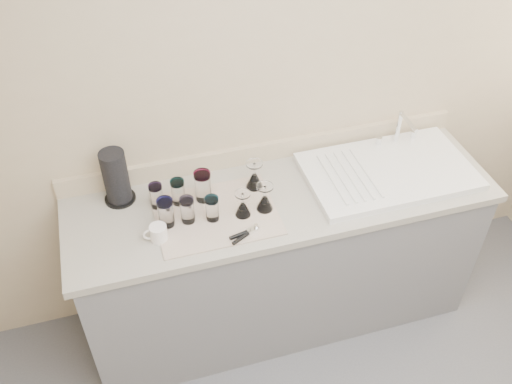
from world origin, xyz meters
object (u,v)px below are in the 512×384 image
object	(u,v)px
goblet_back_right	(254,179)
goblet_front_left	(243,207)
tumbler_cyan	(178,192)
tumbler_lavender	(212,208)
tumbler_purple	(203,186)
can_opener	(245,234)
tumbler_blue	(187,210)
tumbler_teal	(156,196)
sink_unit	(388,171)
paper_towel_roll	(116,178)
goblet_front_right	(265,201)
white_mug	(158,233)
tumbler_magenta	(166,212)

from	to	relation	value
goblet_back_right	goblet_front_left	xyz separation A→B (m)	(-0.10, -0.17, -0.01)
tumbler_cyan	tumbler_lavender	world-z (taller)	tumbler_cyan
tumbler_purple	can_opener	distance (m)	0.32
tumbler_blue	can_opener	world-z (taller)	tumbler_blue
tumbler_teal	sink_unit	bearing A→B (deg)	-4.23
tumbler_purple	paper_towel_roll	size ratio (longest dim) A/B	0.57
tumbler_purple	tumbler_blue	size ratio (longest dim) A/B	1.21
tumbler_blue	tumbler_lavender	bearing A→B (deg)	-10.24
tumbler_blue	goblet_front_right	bearing A→B (deg)	-3.68
sink_unit	white_mug	distance (m)	1.17
tumbler_blue	sink_unit	bearing A→B (deg)	2.91
tumbler_magenta	paper_towel_roll	xyz separation A→B (m)	(-0.18, 0.24, 0.05)
goblet_back_right	goblet_front_right	world-z (taller)	goblet_back_right
sink_unit	goblet_front_left	bearing A→B (deg)	-173.79
tumbler_lavender	white_mug	xyz separation A→B (m)	(-0.26, -0.05, -0.03)
sink_unit	goblet_front_right	size ratio (longest dim) A/B	5.94
can_opener	tumbler_purple	bearing A→B (deg)	112.71
tumbler_purple	goblet_front_left	world-z (taller)	tumbler_purple
goblet_front_right	paper_towel_roll	bearing A→B (deg)	157.46
tumbler_blue	paper_towel_roll	bearing A→B (deg)	139.36
tumbler_blue	goblet_back_right	bearing A→B (deg)	21.61
can_opener	white_mug	bearing A→B (deg)	165.98
tumbler_lavender	goblet_front_right	distance (m)	0.25
sink_unit	white_mug	world-z (taller)	sink_unit
goblet_back_right	can_opener	xyz separation A→B (m)	(-0.13, -0.30, -0.04)
tumbler_blue	white_mug	size ratio (longest dim) A/B	1.19
tumbler_blue	can_opener	xyz separation A→B (m)	(0.22, -0.16, -0.06)
goblet_front_right	paper_towel_roll	xyz separation A→B (m)	(-0.63, 0.26, 0.08)
tumbler_purple	goblet_back_right	xyz separation A→B (m)	(0.25, 0.02, -0.03)
tumbler_blue	paper_towel_roll	xyz separation A→B (m)	(-0.28, 0.24, 0.06)
tumbler_magenta	goblet_back_right	distance (m)	0.47
can_opener	paper_towel_roll	xyz separation A→B (m)	(-0.50, 0.40, 0.12)
tumbler_blue	tumbler_purple	bearing A→B (deg)	51.25
tumbler_cyan	goblet_front_right	distance (m)	0.40
sink_unit	tumbler_magenta	bearing A→B (deg)	-177.53
tumbler_lavender	goblet_front_right	world-z (taller)	goblet_front_right
goblet_front_left	paper_towel_roll	world-z (taller)	paper_towel_roll
tumbler_teal	tumbler_magenta	bearing A→B (deg)	-80.51
sink_unit	tumbler_lavender	distance (m)	0.91
tumbler_magenta	paper_towel_roll	distance (m)	0.30
tumbler_teal	can_opener	world-z (taller)	tumbler_teal
white_mug	tumbler_magenta	bearing A→B (deg)	55.61
goblet_front_right	paper_towel_roll	size ratio (longest dim) A/B	0.51
sink_unit	tumbler_blue	distance (m)	1.02
tumbler_teal	tumbler_purple	xyz separation A→B (m)	(0.22, -0.01, 0.02)
paper_towel_roll	can_opener	bearing A→B (deg)	-39.05
tumbler_cyan	paper_towel_roll	xyz separation A→B (m)	(-0.26, 0.11, 0.06)
tumbler_purple	tumbler_magenta	distance (m)	0.23
tumbler_blue	goblet_front_right	xyz separation A→B (m)	(0.35, -0.02, -0.02)
tumbler_magenta	goblet_front_right	size ratio (longest dim) A/B	1.04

